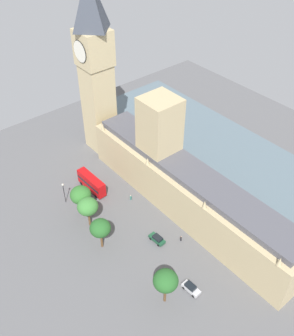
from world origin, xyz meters
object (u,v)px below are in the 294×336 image
plane_tree_opposite_hall (88,207)px  plane_tree_under_trees (100,228)px  pedestrian_kerbside (131,198)px  street_lamp_midblock (64,190)px  double_decker_bus_by_river_gate (91,183)px  plane_tree_near_tower (166,281)px  clock_tower (95,65)px  pedestrian_leading (181,239)px  parliament_building (184,183)px  car_silver_corner (191,288)px  plane_tree_far_end (81,195)px  car_dark_green_trailing (157,239)px

plane_tree_opposite_hall → plane_tree_under_trees: plane_tree_opposite_hall is taller
pedestrian_kerbside → street_lamp_midblock: 18.55m
double_decker_bus_by_river_gate → pedestrian_kerbside: size_ratio=6.48×
plane_tree_near_tower → plane_tree_under_trees: bearing=-84.5°
clock_tower → plane_tree_near_tower: size_ratio=5.62×
pedestrian_kerbside → pedestrian_leading: pedestrian_kerbside is taller
plane_tree_under_trees → plane_tree_near_tower: plane_tree_near_tower is taller
parliament_building → pedestrian_leading: (8.92, 8.93, -7.39)m
car_silver_corner → plane_tree_near_tower: plane_tree_near_tower is taller
pedestrian_leading → plane_tree_opposite_hall: size_ratio=0.17×
clock_tower → plane_tree_far_end: 38.07m
parliament_building → pedestrian_kerbside: (9.65, -10.74, -7.36)m
parliament_building → plane_tree_opposite_hall: size_ratio=7.55×
parliament_building → plane_tree_under_trees: 25.34m
plane_tree_far_end → street_lamp_midblock: (1.16, -7.37, -2.68)m
pedestrian_leading → plane_tree_opposite_hall: (14.73, -18.97, 6.02)m
plane_tree_under_trees → street_lamp_midblock: (-0.98, -19.38, -1.99)m
clock_tower → street_lamp_midblock: size_ratio=8.06×
double_decker_bus_by_river_gate → plane_tree_far_end: bearing=41.3°
plane_tree_near_tower → plane_tree_far_end: size_ratio=1.00×
clock_tower → pedestrian_leading: clock_tower is taller
pedestrian_kerbside → street_lamp_midblock: (14.59, -10.77, 3.94)m
pedestrian_kerbside → plane_tree_under_trees: (15.56, 8.62, 5.93)m
car_silver_corner → pedestrian_kerbside: 32.32m
plane_tree_opposite_hall → plane_tree_near_tower: 28.97m
pedestrian_leading → parliament_building: bearing=97.3°
double_decker_bus_by_river_gate → plane_tree_under_trees: (9.49, 18.97, 4.03)m
clock_tower → plane_tree_near_tower: (22.06, 56.17, -20.79)m
double_decker_bus_by_river_gate → pedestrian_leading: double_decker_bus_by_river_gate is taller
car_dark_green_trailing → car_silver_corner: 15.78m
car_silver_corner → plane_tree_far_end: bearing=-83.8°
pedestrian_leading → plane_tree_near_tower: 18.62m
car_dark_green_trailing → parliament_building: bearing=17.6°
plane_tree_under_trees → street_lamp_midblock: 19.51m
plane_tree_near_tower → plane_tree_far_end: (-0.09, -33.04, 0.01)m
double_decker_bus_by_river_gate → pedestrian_kerbside: bearing=118.2°
clock_tower → double_decker_bus_by_river_gate: clock_tower is taller
pedestrian_kerbside → street_lamp_midblock: bearing=-104.2°
car_dark_green_trailing → plane_tree_far_end: size_ratio=0.46×
pedestrian_kerbside → double_decker_bus_by_river_gate: bearing=-127.4°
plane_tree_opposite_hall → plane_tree_under_trees: size_ratio=1.02×
plane_tree_under_trees → pedestrian_leading: bearing=145.9°
double_decker_bus_by_river_gate → plane_tree_under_trees: size_ratio=1.19×
double_decker_bus_by_river_gate → pedestrian_leading: bearing=100.6°
car_dark_green_trailing → plane_tree_opposite_hall: plane_tree_opposite_hall is taller
plane_tree_opposite_hall → plane_tree_under_trees: (1.57, 7.92, -0.06)m
plane_tree_near_tower → street_lamp_midblock: bearing=-88.5°
clock_tower → car_silver_corner: bearing=74.7°
double_decker_bus_by_river_gate → street_lamp_midblock: (8.51, -0.41, 2.04)m
car_silver_corner → double_decker_bus_by_river_gate: bearing=-95.4°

